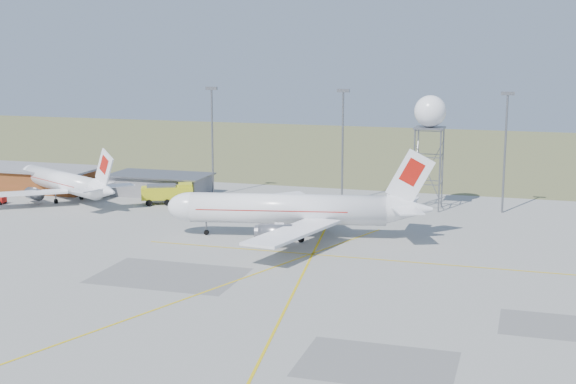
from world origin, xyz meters
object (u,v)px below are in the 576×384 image
(airliner_far, at_px, (65,182))
(airliner_main, at_px, (292,210))
(radar_tower, at_px, (429,146))
(fire_truck, at_px, (169,194))

(airliner_far, bearing_deg, airliner_main, -167.97)
(radar_tower, bearing_deg, fire_truck, -168.75)
(airliner_main, height_order, fire_truck, airliner_main)
(airliner_main, distance_m, radar_tower, 31.95)
(airliner_main, bearing_deg, airliner_far, -28.62)
(airliner_main, xyz_separation_m, airliner_far, (-47.88, 14.59, -0.77))
(airliner_main, xyz_separation_m, radar_tower, (16.60, 26.41, 6.94))
(radar_tower, height_order, fire_truck, radar_tower)
(airliner_far, bearing_deg, radar_tower, -140.64)
(airliner_main, bearing_deg, fire_truck, -43.23)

